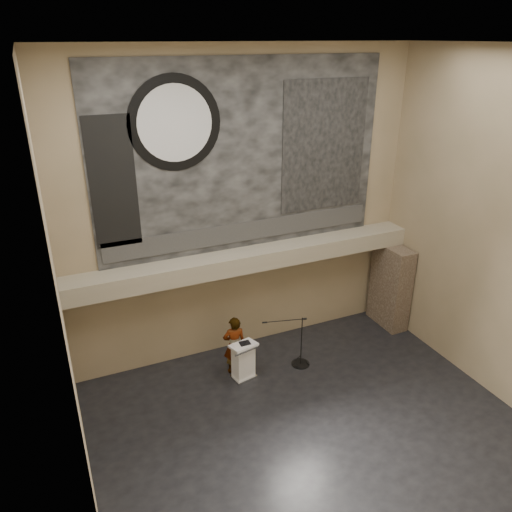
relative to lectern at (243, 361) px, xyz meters
name	(u,v)px	position (x,y,z in m)	size (l,w,h in m)	color
floor	(310,426)	(0.74, -2.37, -0.55)	(10.00, 10.00, 0.00)	black
ceiling	(331,43)	(0.74, -2.37, 7.95)	(10.00, 10.00, 0.00)	silver
wall_back	(244,210)	(0.74, 1.63, 3.70)	(10.00, 0.02, 8.50)	#807051
wall_front	(465,378)	(0.74, -6.37, 3.70)	(10.00, 0.02, 8.50)	#807051
wall_left	(63,318)	(-4.26, -2.37, 3.70)	(0.02, 8.00, 8.50)	#807051
wall_right	(496,232)	(5.74, -2.37, 3.70)	(0.02, 8.00, 8.50)	#807051
soffit	(250,259)	(0.74, 1.23, 2.40)	(10.00, 0.80, 0.50)	gray
sprinkler_left	(196,279)	(-0.86, 1.18, 2.12)	(0.04, 0.04, 0.06)	#B2893D
sprinkler_right	(310,257)	(2.64, 1.18, 2.12)	(0.04, 0.04, 0.06)	#B2893D
banner	(244,158)	(0.74, 1.60, 5.15)	(8.00, 0.05, 5.00)	black
banner_text_strip	(245,231)	(0.74, 1.56, 3.10)	(7.76, 0.02, 0.55)	#2D2D2D
banner_clock_rim	(175,123)	(-1.06, 1.56, 6.15)	(2.30, 2.30, 0.02)	black
banner_clock_face	(175,124)	(-1.06, 1.54, 6.15)	(1.84, 1.84, 0.02)	silver
banner_building_print	(324,147)	(3.14, 1.56, 5.25)	(2.60, 0.02, 3.60)	black
banner_brick_print	(113,184)	(-2.66, 1.56, 4.85)	(1.10, 0.02, 3.20)	black
stone_pier	(390,286)	(5.39, 0.78, 0.80)	(0.60, 1.40, 2.70)	#44352A
lectern	(243,361)	(0.00, 0.00, 0.00)	(0.78, 0.62, 1.13)	silver
binder	(245,343)	(0.05, -0.01, 0.56)	(0.28, 0.22, 0.04)	black
papers	(237,345)	(-0.16, 0.00, 0.55)	(0.21, 0.29, 0.01)	white
speaker_person	(234,345)	(-0.11, 0.37, 0.31)	(0.63, 0.41, 1.73)	silver
mic_stand	(299,358)	(1.70, -0.08, -0.33)	(1.34, 0.55, 1.54)	black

